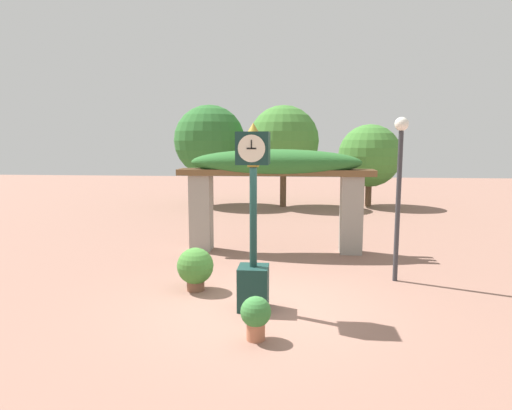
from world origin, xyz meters
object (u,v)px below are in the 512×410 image
lamp_post (399,173)px  potted_plant_near_left (195,267)px  potted_plant_near_right (256,315)px  pedestal_clock (253,225)px

lamp_post → potted_plant_near_left: bearing=-165.9°
potted_plant_near_left → potted_plant_near_right: size_ratio=1.30×
potted_plant_near_right → lamp_post: bearing=49.9°
pedestal_clock → lamp_post: lamp_post is taller
potted_plant_near_right → potted_plant_near_left: bearing=123.2°
potted_plant_near_left → pedestal_clock: bearing=-35.8°
potted_plant_near_left → potted_plant_near_right: potted_plant_near_left is taller
potted_plant_near_right → lamp_post: 4.58m
potted_plant_near_right → lamp_post: lamp_post is taller
potted_plant_near_left → lamp_post: lamp_post is taller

